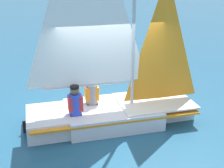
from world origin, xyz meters
TOP-DOWN VIEW (x-y plane):
  - ground_plane at (0.00, 0.00)m, footprint 260.00×260.00m
  - sailboat_main at (0.04, 0.01)m, footprint 4.36×2.34m
  - sailor_helm at (0.51, -0.21)m, footprint 0.39×0.35m
  - sailor_crew at (0.89, 0.39)m, footprint 0.39×0.35m

SIDE VIEW (x-z plane):
  - ground_plane at x=0.00m, z-range 0.00..0.00m
  - sailor_helm at x=0.51m, z-range 0.05..1.21m
  - sailor_crew at x=0.89m, z-range 0.05..1.21m
  - sailboat_main at x=0.04m, z-range -2.04..3.58m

